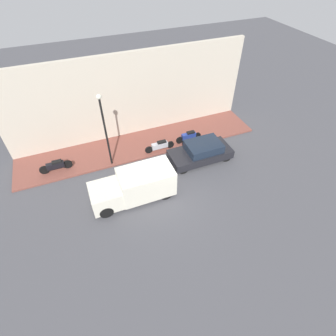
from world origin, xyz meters
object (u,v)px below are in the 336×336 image
object	(u,v)px
parked_car	(201,152)
streetlamp	(104,124)
scooter_silver	(160,146)
motorcycle_blue	(189,136)
motorcycle_black	(56,166)
delivery_van	(134,186)

from	to	relation	value
parked_car	streetlamp	xyz separation A→B (m)	(1.69, 5.68, 2.52)
scooter_silver	motorcycle_blue	bearing A→B (deg)	-84.93
parked_car	motorcycle_blue	xyz separation A→B (m)	(1.97, -0.03, -0.09)
parked_car	motorcycle_black	size ratio (longest dim) A/B	2.06
scooter_silver	streetlamp	world-z (taller)	streetlamp
motorcycle_black	motorcycle_blue	xyz separation A→B (m)	(-0.31, -9.11, 0.00)
delivery_van	motorcycle_blue	world-z (taller)	delivery_van
scooter_silver	motorcycle_black	world-z (taller)	motorcycle_black
parked_car	motorcycle_black	xyz separation A→B (m)	(2.29, 9.08, -0.09)
motorcycle_black	parked_car	bearing A→B (deg)	-104.14
delivery_van	motorcycle_blue	size ratio (longest dim) A/B	2.43
scooter_silver	delivery_van	bearing A→B (deg)	140.18
delivery_van	motorcycle_black	distance (m)	5.60
motorcycle_blue	streetlamp	bearing A→B (deg)	92.79
parked_car	scooter_silver	xyz separation A→B (m)	(1.77, 2.26, -0.11)
scooter_silver	motorcycle_blue	size ratio (longest dim) A/B	1.09
motorcycle_blue	motorcycle_black	bearing A→B (deg)	88.02
streetlamp	delivery_van	bearing A→B (deg)	-169.05
parked_car	motorcycle_black	distance (m)	9.36
parked_car	motorcycle_blue	bearing A→B (deg)	-0.87
parked_car	delivery_van	xyz separation A→B (m)	(-1.58, 5.05, 0.30)
delivery_van	streetlamp	xyz separation A→B (m)	(3.27, 0.63, 2.22)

